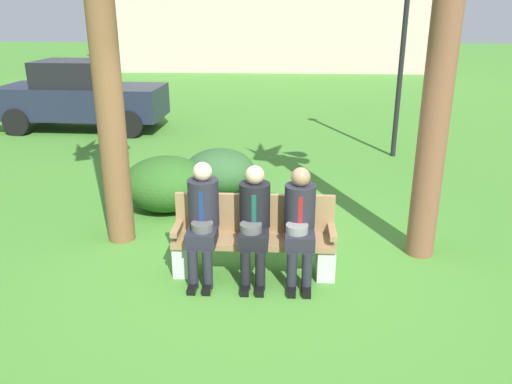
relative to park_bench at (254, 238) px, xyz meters
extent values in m
plane|color=#45862E|center=(0.00, 0.16, -0.42)|extent=(80.00, 80.00, 0.00)
cube|color=#99754C|center=(0.00, -0.06, 0.00)|extent=(1.81, 0.44, 0.07)
cube|color=#99754C|center=(0.00, 0.13, 0.26)|extent=(1.81, 0.06, 0.45)
cube|color=#99754C|center=(-0.87, -0.06, 0.13)|extent=(0.08, 0.44, 0.06)
cube|color=#99754C|center=(0.87, -0.06, 0.13)|extent=(0.08, 0.44, 0.06)
cube|color=silver|center=(-0.81, -0.06, -0.23)|extent=(0.20, 0.37, 0.38)
cube|color=silver|center=(0.81, -0.06, -0.23)|extent=(0.20, 0.37, 0.38)
cube|color=#23232D|center=(-0.56, -0.23, 0.11)|extent=(0.32, 0.38, 0.16)
cylinder|color=#23232D|center=(-0.64, -0.42, -0.19)|extent=(0.11, 0.11, 0.45)
cylinder|color=#23232D|center=(-0.48, -0.42, -0.19)|extent=(0.11, 0.11, 0.45)
cube|color=black|center=(-0.64, -0.48, -0.38)|extent=(0.09, 0.22, 0.07)
cube|color=black|center=(-0.48, -0.48, -0.38)|extent=(0.09, 0.22, 0.07)
cylinder|color=#23232D|center=(-0.56, -0.04, 0.43)|extent=(0.34, 0.34, 0.54)
cube|color=navy|center=(-0.56, -0.20, 0.45)|extent=(0.05, 0.01, 0.34)
sphere|color=beige|center=(-0.56, -0.04, 0.79)|extent=(0.21, 0.21, 0.21)
cylinder|color=#505050|center=(-0.55, -0.25, 0.24)|extent=(0.24, 0.24, 0.09)
cube|color=black|center=(0.01, -0.23, 0.11)|extent=(0.32, 0.38, 0.16)
cylinder|color=black|center=(-0.07, -0.42, -0.19)|extent=(0.11, 0.11, 0.45)
cylinder|color=black|center=(0.09, -0.42, -0.19)|extent=(0.11, 0.11, 0.45)
cube|color=black|center=(-0.07, -0.48, -0.38)|extent=(0.09, 0.22, 0.07)
cube|color=black|center=(0.09, -0.48, -0.38)|extent=(0.09, 0.22, 0.07)
cylinder|color=black|center=(0.01, -0.04, 0.42)|extent=(0.34, 0.34, 0.51)
cube|color=#144C3D|center=(0.01, -0.20, 0.44)|extent=(0.05, 0.01, 0.32)
sphere|color=tan|center=(0.01, -0.04, 0.76)|extent=(0.21, 0.21, 0.21)
cylinder|color=#535353|center=(-0.02, -0.25, 0.24)|extent=(0.24, 0.24, 0.09)
cube|color=#23232D|center=(0.50, -0.23, 0.11)|extent=(0.32, 0.38, 0.16)
cylinder|color=#23232D|center=(0.42, -0.42, -0.19)|extent=(0.11, 0.11, 0.45)
cylinder|color=#23232D|center=(0.58, -0.42, -0.19)|extent=(0.11, 0.11, 0.45)
cube|color=black|center=(0.42, -0.48, -0.38)|extent=(0.09, 0.22, 0.07)
cube|color=black|center=(0.58, -0.48, -0.38)|extent=(0.09, 0.22, 0.07)
cylinder|color=#23232D|center=(0.50, -0.04, 0.41)|extent=(0.34, 0.34, 0.49)
cube|color=maroon|center=(0.50, -0.20, 0.43)|extent=(0.05, 0.01, 0.32)
sphere|color=#9E7556|center=(0.50, -0.04, 0.75)|extent=(0.21, 0.21, 0.21)
cylinder|color=gray|center=(0.47, -0.25, 0.24)|extent=(0.24, 0.24, 0.09)
cylinder|color=brown|center=(2.02, 0.57, 1.84)|extent=(0.33, 0.33, 4.51)
cylinder|color=brown|center=(-1.80, 0.79, 1.83)|extent=(0.34, 0.34, 4.49)
ellipsoid|color=#2B5C1F|center=(-1.42, 1.87, -0.01)|extent=(1.29, 1.19, 0.81)
ellipsoid|color=#2E592D|center=(-0.72, 2.67, -0.06)|extent=(1.16, 1.06, 0.72)
ellipsoid|color=#216A29|center=(0.02, 1.06, -0.13)|extent=(0.92, 0.84, 0.57)
cube|color=#1E2338|center=(-4.60, 7.08, 0.28)|extent=(3.95, 1.70, 0.76)
cube|color=black|center=(-4.75, 7.08, 0.96)|extent=(1.75, 1.42, 0.60)
cylinder|color=black|center=(-3.21, 7.81, -0.10)|extent=(0.64, 0.16, 0.64)
cylinder|color=black|center=(-3.27, 6.25, -0.10)|extent=(0.64, 0.16, 0.64)
cylinder|color=black|center=(-5.94, 7.91, -0.10)|extent=(0.64, 0.16, 0.64)
cylinder|color=black|center=(-5.99, 6.35, -0.10)|extent=(0.64, 0.16, 0.64)
cylinder|color=black|center=(2.57, 5.03, 1.39)|extent=(0.10, 0.10, 3.62)
camera|label=1|loc=(0.30, -5.29, 2.47)|focal=36.07mm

